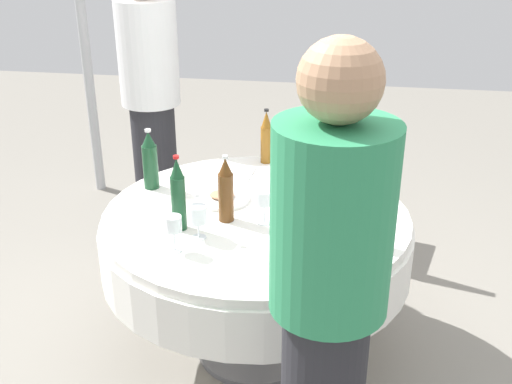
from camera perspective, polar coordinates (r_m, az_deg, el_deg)
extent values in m
plane|color=gray|center=(3.11, 0.00, -14.18)|extent=(10.00, 10.00, 0.00)
cylinder|color=white|center=(2.71, 0.00, -2.28)|extent=(1.33, 1.33, 0.04)
cylinder|color=white|center=(2.78, 0.00, -4.67)|extent=(1.36, 1.36, 0.22)
cylinder|color=slate|center=(2.96, 0.00, -10.57)|extent=(0.14, 0.14, 0.48)
cylinder|color=slate|center=(3.10, 0.00, -13.96)|extent=(0.56, 0.56, 0.03)
cylinder|color=#593314|center=(2.60, -2.77, -0.50)|extent=(0.07, 0.07, 0.21)
cone|color=#593314|center=(2.54, -2.84, 2.37)|extent=(0.06, 0.06, 0.07)
cylinder|color=silver|center=(2.53, -2.85, 3.25)|extent=(0.02, 0.02, 0.01)
cylinder|color=#8C5619|center=(3.21, 0.94, 4.35)|extent=(0.06, 0.06, 0.19)
cone|color=#8C5619|center=(3.16, 0.96, 6.69)|extent=(0.05, 0.05, 0.08)
cylinder|color=black|center=(3.15, 0.96, 7.51)|extent=(0.02, 0.02, 0.01)
cylinder|color=#194728|center=(2.55, -7.10, -1.03)|extent=(0.06, 0.06, 0.23)
cone|color=#194728|center=(2.48, -7.29, 2.21)|extent=(0.05, 0.05, 0.08)
cylinder|color=red|center=(2.46, -7.35, 3.20)|extent=(0.02, 0.02, 0.01)
cylinder|color=silver|center=(2.82, 4.83, 1.56)|extent=(0.06, 0.06, 0.21)
cone|color=silver|center=(2.77, 4.93, 4.16)|extent=(0.05, 0.05, 0.06)
cylinder|color=gold|center=(2.76, 4.96, 4.84)|extent=(0.03, 0.03, 0.01)
cylinder|color=#194728|center=(2.95, -9.64, 2.29)|extent=(0.07, 0.07, 0.21)
cone|color=#194728|center=(2.90, -9.84, 4.83)|extent=(0.06, 0.06, 0.07)
cylinder|color=silver|center=(2.89, -9.89, 5.58)|extent=(0.03, 0.03, 0.01)
cylinder|color=#2D6B38|center=(2.93, 9.99, 1.76)|extent=(0.06, 0.06, 0.18)
cone|color=#2D6B38|center=(2.88, 10.19, 4.16)|extent=(0.06, 0.06, 0.08)
cylinder|color=gold|center=(2.86, 10.26, 5.06)|extent=(0.03, 0.03, 0.01)
cylinder|color=white|center=(2.49, 10.32, -4.82)|extent=(0.06, 0.06, 0.00)
cylinder|color=white|center=(2.47, 10.40, -3.96)|extent=(0.01, 0.01, 0.08)
cylinder|color=white|center=(2.43, 10.54, -2.35)|extent=(0.06, 0.06, 0.07)
cylinder|color=white|center=(2.62, 0.75, -2.79)|extent=(0.06, 0.06, 0.00)
cylinder|color=white|center=(2.60, 0.76, -1.95)|extent=(0.01, 0.01, 0.08)
cylinder|color=white|center=(2.57, 0.77, -0.52)|extent=(0.07, 0.07, 0.06)
cylinder|color=white|center=(2.44, -7.43, -5.30)|extent=(0.06, 0.06, 0.00)
cylinder|color=white|center=(2.42, -7.49, -4.42)|extent=(0.01, 0.01, 0.08)
cylinder|color=white|center=(2.38, -7.58, -2.90)|extent=(0.06, 0.06, 0.06)
cylinder|color=white|center=(2.51, -5.26, -4.17)|extent=(0.06, 0.06, 0.00)
cylinder|color=white|center=(2.50, -5.29, -3.46)|extent=(0.01, 0.01, 0.07)
cylinder|color=white|center=(2.47, -5.35, -2.05)|extent=(0.07, 0.07, 0.07)
cylinder|color=white|center=(2.82, -3.12, -0.59)|extent=(0.25, 0.25, 0.02)
ellipsoid|color=tan|center=(2.81, -3.12, -0.25)|extent=(0.11, 0.10, 0.02)
cylinder|color=white|center=(3.02, 6.08, 1.09)|extent=(0.23, 0.23, 0.02)
cube|color=silver|center=(3.08, -0.51, 1.59)|extent=(0.03, 0.18, 0.00)
cylinder|color=#2D8C59|center=(1.69, 7.01, -2.61)|extent=(0.34, 0.34, 0.55)
sphere|color=tan|center=(1.55, 7.75, 10.10)|extent=(0.22, 0.22, 0.22)
cylinder|color=#26262B|center=(3.84, -9.09, 1.50)|extent=(0.26, 0.26, 0.91)
cylinder|color=white|center=(3.62, -9.89, 12.43)|extent=(0.34, 0.34, 0.58)
cube|color=brown|center=(3.88, 7.13, 1.76)|extent=(0.49, 0.49, 0.04)
cube|color=brown|center=(3.64, 6.49, 3.79)|extent=(0.40, 0.14, 0.42)
cylinder|color=gray|center=(4.09, 9.92, -0.81)|extent=(0.03, 0.03, 0.43)
cylinder|color=gray|center=(4.17, 5.40, -0.02)|extent=(0.03, 0.03, 0.43)
cylinder|color=gray|center=(3.79, 8.67, -2.85)|extent=(0.03, 0.03, 0.43)
cylinder|color=gray|center=(3.88, 3.82, -1.96)|extent=(0.03, 0.03, 0.43)
cylinder|color=#B2B5B7|center=(4.52, -15.68, 15.11)|extent=(0.07, 0.07, 2.53)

